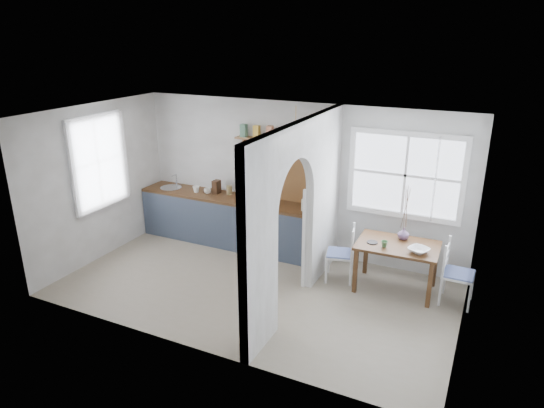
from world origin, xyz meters
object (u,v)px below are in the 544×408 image
at_px(chair_left, 340,253).
at_px(vase, 403,234).
at_px(chair_right, 459,273).
at_px(dining_table, 396,267).
at_px(kettle, 305,204).

xyz_separation_m(chair_left, vase, (0.88, 0.29, 0.37)).
bearing_deg(chair_right, vase, 75.70).
bearing_deg(dining_table, vase, 81.31).
xyz_separation_m(dining_table, vase, (0.03, 0.22, 0.46)).
height_order(chair_left, kettle, kettle).
relative_size(dining_table, chair_left, 1.31).
bearing_deg(kettle, dining_table, -20.58).
relative_size(chair_right, kettle, 4.22).
height_order(dining_table, vase, vase).
height_order(dining_table, chair_left, chair_left).
distance_m(kettle, vase, 1.63).
bearing_deg(chair_right, chair_left, 93.14).
relative_size(kettle, vase, 1.24).
xyz_separation_m(chair_left, kettle, (-0.74, 0.38, 0.56)).
relative_size(dining_table, kettle, 5.33).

